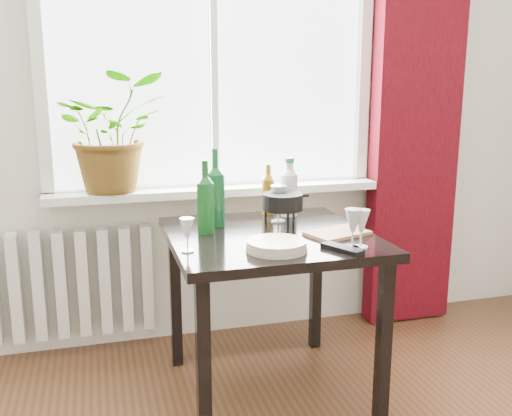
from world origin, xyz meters
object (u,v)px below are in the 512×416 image
object	(u,v)px
wineglass_back_center	(278,203)
fondue_pot	(282,209)
wineglass_far_right	(361,228)
wine_bottle_left	(206,196)
plate_stack	(277,246)
radiator	(72,283)
table	(270,254)
cutting_board	(337,233)
wineglass_front_right	(353,228)
wineglass_back_left	(209,203)
wine_bottle_right	(215,187)
wineglass_front_left	(187,235)
tv_remote	(342,249)
potted_plant	(113,132)
cleaning_bottle	(289,187)
bottle_amber	(268,189)

from	to	relation	value
wineglass_back_center	fondue_pot	bearing A→B (deg)	-87.24
wineglass_far_right	wineglass_back_center	xyz separation A→B (m)	(-0.18, 0.49, 0.01)
wine_bottle_left	plate_stack	size ratio (longest dim) A/B	1.33
radiator	table	distance (m)	1.09
cutting_board	wineglass_front_right	bearing A→B (deg)	-97.78
wineglass_back_left	wine_bottle_right	bearing A→B (deg)	-83.63
wineglass_back_left	plate_stack	xyz separation A→B (m)	(0.16, -0.55, -0.06)
table	wineglass_back_center	world-z (taller)	wineglass_back_center
wineglass_back_left	wineglass_front_left	world-z (taller)	wineglass_back_left
wineglass_back_center	tv_remote	size ratio (longest dim) A/B	0.99
wineglass_front_right	wineglass_front_left	xyz separation A→B (m)	(-0.62, 0.13, -0.01)
radiator	fondue_pot	distance (m)	1.16
wineglass_back_left	plate_stack	bearing A→B (deg)	-74.09
wineglass_front_left	tv_remote	distance (m)	0.59
potted_plant	cleaning_bottle	xyz separation A→B (m)	(0.80, -0.32, -0.25)
table	cutting_board	world-z (taller)	cutting_board
potted_plant	wineglass_back_left	world-z (taller)	potted_plant
radiator	wineglass_front_right	distance (m)	1.50
wineglass_back_left	wine_bottle_left	bearing A→B (deg)	-104.52
radiator	wineglass_front_left	bearing A→B (deg)	-59.72
wine_bottle_left	cutting_board	bearing A→B (deg)	-19.53
fondue_pot	plate_stack	bearing A→B (deg)	-95.05
wine_bottle_right	plate_stack	size ratio (longest dim) A/B	1.48
wineglass_back_left	wineglass_front_left	xyz separation A→B (m)	(-0.18, -0.47, -0.02)
potted_plant	wineglass_back_center	bearing A→B (deg)	-30.99
radiator	cleaning_bottle	size ratio (longest dim) A/B	2.82
bottle_amber	plate_stack	size ratio (longest dim) A/B	1.05
fondue_pot	radiator	bearing A→B (deg)	169.04
radiator	bottle_amber	world-z (taller)	bottle_amber
wine_bottle_right	tv_remote	distance (m)	0.67
potted_plant	tv_remote	xyz separation A→B (m)	(0.80, -0.94, -0.39)
wine_bottle_left	fondue_pot	xyz separation A→B (m)	(0.36, 0.05, -0.09)
wineglass_front_left	wine_bottle_right	bearing A→B (deg)	62.77
tv_remote	fondue_pot	bearing A→B (deg)	74.42
radiator	tv_remote	world-z (taller)	tv_remote
wineglass_far_right	fondue_pot	bearing A→B (deg)	111.88
cleaning_bottle	radiator	bearing A→B (deg)	162.18
plate_stack	wineglass_front_right	bearing A→B (deg)	-10.08
cutting_board	tv_remote	bearing A→B (deg)	-109.62
table	plate_stack	distance (m)	0.28
wine_bottle_right	wineglass_back_left	world-z (taller)	wine_bottle_right
wine_bottle_left	bottle_amber	bearing A→B (deg)	36.45
table	potted_plant	world-z (taller)	potted_plant
bottle_amber	fondue_pot	world-z (taller)	bottle_amber
cleaning_bottle	fondue_pot	world-z (taller)	cleaning_bottle
wineglass_front_right	cutting_board	distance (m)	0.22
tv_remote	radiator	bearing A→B (deg)	111.10
bottle_amber	wineglass_back_left	size ratio (longest dim) A/B	1.52
bottle_amber	wineglass_front_left	xyz separation A→B (m)	(-0.48, -0.53, -0.06)
wine_bottle_right	cutting_board	distance (m)	0.57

